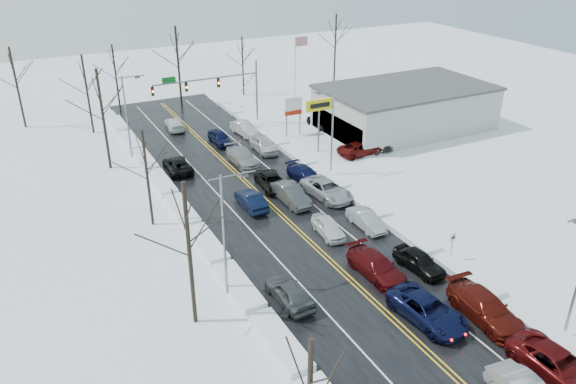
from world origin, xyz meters
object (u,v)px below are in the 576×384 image
tires_plus_sign (319,109)px  dealership_building (405,107)px  oncoming_car_0 (251,208)px  traffic_signal_mast (218,86)px  flagpole (296,68)px

tires_plus_sign → dealership_building: tires_plus_sign is taller
tires_plus_sign → oncoming_car_0: size_ratio=1.30×
tires_plus_sign → dealership_building: size_ratio=0.29×
traffic_signal_mast → tires_plus_sign: bearing=-59.5°
dealership_building → oncoming_car_0: bearing=-156.7°
tires_plus_sign → flagpole: 14.79m
oncoming_car_0 → traffic_signal_mast: bearing=-102.9°
traffic_signal_mast → tires_plus_sign: 13.92m
traffic_signal_mast → tires_plus_sign: size_ratio=2.21×
traffic_signal_mast → oncoming_car_0: size_ratio=2.89×
tires_plus_sign → oncoming_car_0: bearing=-143.5°
flagpole → oncoming_car_0: flagpole is taller
traffic_signal_mast → oncoming_car_0: 22.38m
tires_plus_sign → dealership_building: bearing=8.5°
flagpole → dealership_building: flagpole is taller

